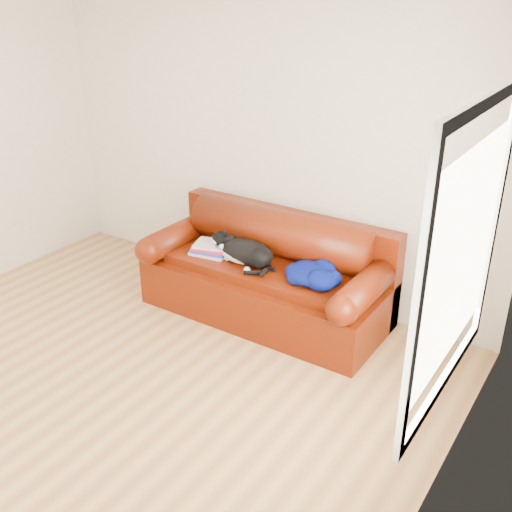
{
  "coord_description": "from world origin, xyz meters",
  "views": [
    {
      "loc": [
        2.83,
        -2.36,
        2.69
      ],
      "look_at": [
        0.37,
        1.35,
        0.62
      ],
      "focal_mm": 42.0,
      "sensor_mm": 36.0,
      "label": 1
    }
  ],
  "objects_px": {
    "cat": "(246,252)",
    "blanket": "(312,273)",
    "book_stack": "(212,248)",
    "sofa_base": "(265,290)"
  },
  "relations": [
    {
      "from": "sofa_base",
      "to": "cat",
      "type": "xyz_separation_m",
      "value": [
        -0.13,
        -0.1,
        0.36
      ]
    },
    {
      "from": "sofa_base",
      "to": "blanket",
      "type": "relative_size",
      "value": 4.08
    },
    {
      "from": "blanket",
      "to": "cat",
      "type": "bearing_deg",
      "value": -178.02
    },
    {
      "from": "book_stack",
      "to": "blanket",
      "type": "relative_size",
      "value": 0.7
    },
    {
      "from": "sofa_base",
      "to": "cat",
      "type": "distance_m",
      "value": 0.4
    },
    {
      "from": "cat",
      "to": "blanket",
      "type": "height_order",
      "value": "cat"
    },
    {
      "from": "cat",
      "to": "blanket",
      "type": "relative_size",
      "value": 1.31
    },
    {
      "from": "book_stack",
      "to": "sofa_base",
      "type": "bearing_deg",
      "value": 11.91
    },
    {
      "from": "cat",
      "to": "blanket",
      "type": "xyz_separation_m",
      "value": [
        0.63,
        0.02,
        -0.03
      ]
    },
    {
      "from": "book_stack",
      "to": "blanket",
      "type": "distance_m",
      "value": 0.98
    }
  ]
}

